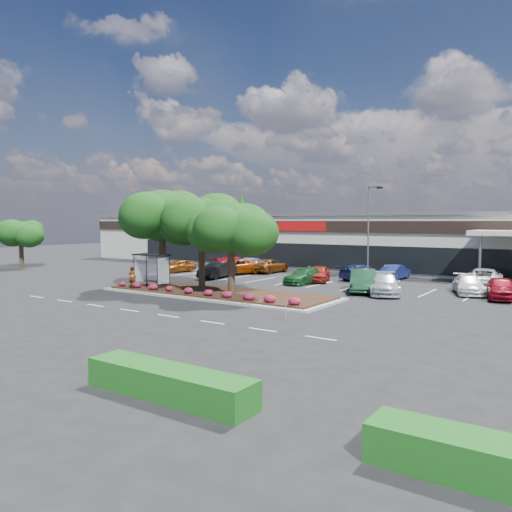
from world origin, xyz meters
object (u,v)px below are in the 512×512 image
Objects in this scene: car_1 at (234,267)px; car_0 at (178,266)px; light_pole at (369,241)px; survey_stake at (286,308)px.

car_0 is at bearing -142.04° from car_1.
light_pole is 20.70m from car_0.
survey_stake is 27.05m from car_0.
car_1 reaches higher than survey_stake.
survey_stake is 0.17× the size of car_1.
light_pole is 1.51× the size of car_1.
survey_stake is at bearing -83.76° from light_pole.
survey_stake is 23.39m from car_1.
car_1 is at bearing 133.65° from survey_stake.
light_pole is at bearing 96.24° from survey_stake.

